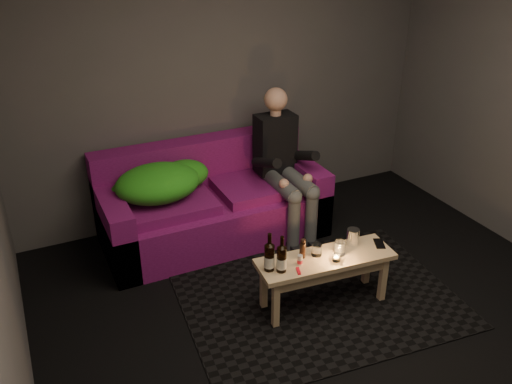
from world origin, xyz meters
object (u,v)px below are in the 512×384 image
(person, at_px, (283,162))
(steel_cup, at_px, (353,237))
(beer_bottle_a, at_px, (269,257))
(sofa, at_px, (212,205))
(beer_bottle_b, at_px, (282,259))
(coffee_table, at_px, (325,265))

(person, bearing_deg, steel_cup, -88.63)
(beer_bottle_a, distance_m, steel_cup, 0.71)
(beer_bottle_a, xyz_separation_m, steel_cup, (0.71, 0.03, -0.04))
(sofa, height_order, steel_cup, sofa)
(person, xyz_separation_m, beer_bottle_a, (-0.68, -1.09, -0.15))
(sofa, xyz_separation_m, beer_bottle_b, (0.01, -1.29, 0.21))
(coffee_table, relative_size, beer_bottle_b, 3.73)
(person, bearing_deg, beer_bottle_b, -118.31)
(person, bearing_deg, sofa, 165.90)
(person, distance_m, steel_cup, 1.08)
(sofa, height_order, coffee_table, sofa)
(coffee_table, xyz_separation_m, beer_bottle_b, (-0.37, -0.02, 0.18))
(sofa, bearing_deg, steel_cup, -61.81)
(person, height_order, coffee_table, person)
(person, relative_size, steel_cup, 10.35)
(beer_bottle_a, bearing_deg, steel_cup, 2.47)
(person, bearing_deg, coffee_table, -102.36)
(beer_bottle_a, bearing_deg, beer_bottle_b, -35.70)
(sofa, xyz_separation_m, coffee_table, (0.38, -1.28, 0.04))
(person, height_order, steel_cup, person)
(sofa, distance_m, coffee_table, 1.33)
(beer_bottle_b, xyz_separation_m, steel_cup, (0.64, 0.08, -0.04))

